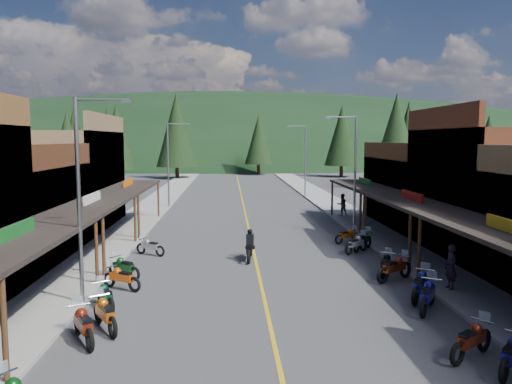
{
  "coord_description": "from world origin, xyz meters",
  "views": [
    {
      "loc": [
        -1.39,
        -25.13,
        6.41
      ],
      "look_at": [
        0.37,
        7.31,
        3.0
      ],
      "focal_mm": 35.0,
      "sensor_mm": 36.0,
      "label": 1
    }
  ],
  "objects": [
    {
      "name": "pedestrian_east_a",
      "position": [
        7.9,
        -5.11,
        1.1
      ],
      "size": [
        0.51,
        0.73,
        1.91
      ],
      "primitive_type": "imported",
      "rotation": [
        0.0,
        0.0,
        -1.49
      ],
      "color": "#241C2B",
      "rests_on": "sidewalk_east"
    },
    {
      "name": "streetlight_0",
      "position": [
        -6.95,
        -6.0,
        4.46
      ],
      "size": [
        2.16,
        0.18,
        8.0
      ],
      "color": "gray",
      "rests_on": "ground"
    },
    {
      "name": "rider_on_bike",
      "position": [
        -0.31,
        0.95,
        0.7
      ],
      "size": [
        1.0,
        2.37,
        1.76
      ],
      "rotation": [
        0.0,
        0.0,
        -0.1
      ],
      "color": "black",
      "rests_on": "ground"
    },
    {
      "name": "pine_7",
      "position": [
        -32.0,
        76.0,
        7.24
      ],
      "size": [
        5.88,
        5.88,
        12.5
      ],
      "color": "black",
      "rests_on": "ground"
    },
    {
      "name": "shop_west_3",
      "position": [
        -13.78,
        11.3,
        3.52
      ],
      "size": [
        10.9,
        10.2,
        8.2
      ],
      "color": "brown",
      "rests_on": "ground"
    },
    {
      "name": "pine_2",
      "position": [
        -10.0,
        58.0,
        7.99
      ],
      "size": [
        6.72,
        6.72,
        14.0
      ],
      "color": "black",
      "rests_on": "ground"
    },
    {
      "name": "sidewalk_west",
      "position": [
        -8.7,
        20.0,
        0.07
      ],
      "size": [
        3.4,
        94.0,
        0.15
      ],
      "primitive_type": "cube",
      "color": "gray",
      "rests_on": "ground"
    },
    {
      "name": "sidewalk_east",
      "position": [
        8.7,
        20.0,
        0.07
      ],
      "size": [
        3.4,
        94.0,
        0.15
      ],
      "primitive_type": "cube",
      "color": "gray",
      "rests_on": "ground"
    },
    {
      "name": "bike_east_3",
      "position": [
        5.68,
        -11.43,
        0.62
      ],
      "size": [
        2.18,
        1.85,
        1.24
      ],
      "primitive_type": null,
      "rotation": [
        0.0,
        0.0,
        -0.95
      ],
      "color": "maroon",
      "rests_on": "ground"
    },
    {
      "name": "bike_west_3",
      "position": [
        -6.02,
        -9.64,
        0.64
      ],
      "size": [
        1.73,
        2.32,
        1.28
      ],
      "primitive_type": null,
      "rotation": [
        0.0,
        0.0,
        0.5
      ],
      "color": "maroon",
      "rests_on": "ground"
    },
    {
      "name": "pine_10",
      "position": [
        -18.0,
        50.0,
        6.78
      ],
      "size": [
        5.38,
        5.38,
        11.6
      ],
      "color": "black",
      "rests_on": "ground"
    },
    {
      "name": "streetlight_3",
      "position": [
        6.95,
        30.0,
        4.46
      ],
      "size": [
        2.16,
        0.18,
        8.0
      ],
      "color": "gray",
      "rests_on": "ground"
    },
    {
      "name": "pine_9",
      "position": [
        24.0,
        45.0,
        6.38
      ],
      "size": [
        4.93,
        4.93,
        10.8
      ],
      "color": "black",
      "rests_on": "ground"
    },
    {
      "name": "streetlight_2",
      "position": [
        6.95,
        8.0,
        4.46
      ],
      "size": [
        2.16,
        0.18,
        8.0
      ],
      "color": "gray",
      "rests_on": "ground"
    },
    {
      "name": "bike_west_6",
      "position": [
        -6.02,
        -4.02,
        0.58
      ],
      "size": [
        2.08,
        1.63,
        1.16
      ],
      "primitive_type": null,
      "rotation": [
        0.0,
        0.0,
        1.02
      ],
      "color": "#CD4E0E",
      "rests_on": "ground"
    },
    {
      "name": "bike_east_10",
      "position": [
        5.93,
        5.03,
        0.54
      ],
      "size": [
        1.95,
        1.43,
        1.07
      ],
      "primitive_type": null,
      "rotation": [
        0.0,
        0.0,
        -1.09
      ],
      "color": "#CC610E",
      "rests_on": "ground"
    },
    {
      "name": "shop_east_3",
      "position": [
        13.75,
        11.3,
        2.53
      ],
      "size": [
        10.9,
        10.2,
        6.2
      ],
      "color": "#4C2D16",
      "rests_on": "ground"
    },
    {
      "name": "bike_west_7",
      "position": [
        -6.29,
        -2.24,
        0.58
      ],
      "size": [
        2.02,
        1.8,
        1.17
      ],
      "primitive_type": null,
      "rotation": [
        0.0,
        0.0,
        0.9
      ],
      "color": "#0D441A",
      "rests_on": "ground"
    },
    {
      "name": "bike_east_6",
      "position": [
        6.11,
        -3.3,
        0.65
      ],
      "size": [
        2.33,
        1.91,
        1.31
      ],
      "primitive_type": null,
      "rotation": [
        0.0,
        0.0,
        -0.98
      ],
      "color": "maroon",
      "rests_on": "ground"
    },
    {
      "name": "pine_0",
      "position": [
        -40.0,
        62.0,
        6.48
      ],
      "size": [
        5.04,
        5.04,
        11.0
      ],
      "color": "black",
      "rests_on": "ground"
    },
    {
      "name": "pine_11",
      "position": [
        20.0,
        38.0,
        7.19
      ],
      "size": [
        5.82,
        5.82,
        12.4
      ],
      "color": "black",
      "rests_on": "ground"
    },
    {
      "name": "pine_4",
      "position": [
        18.0,
        60.0,
        7.24
      ],
      "size": [
        5.88,
        5.88,
        12.5
      ],
      "color": "black",
      "rests_on": "ground"
    },
    {
      "name": "pine_3",
      "position": [
        4.0,
        66.0,
        6.48
      ],
      "size": [
        5.04,
        5.04,
        11.0
      ],
      "color": "black",
      "rests_on": "ground"
    },
    {
      "name": "bike_east_8",
      "position": [
        5.79,
        2.31,
        0.59
      ],
      "size": [
        1.99,
        1.91,
        1.18
      ],
      "primitive_type": null,
      "rotation": [
        0.0,
        0.0,
        -0.83
      ],
      "color": "#AEAEB3",
      "rests_on": "ground"
    },
    {
      "name": "ground",
      "position": [
        0.0,
        0.0,
        0.0
      ],
      "size": [
        220.0,
        220.0,
        0.0
      ],
      "primitive_type": "plane",
      "color": "#38383A",
      "rests_on": "ground"
    },
    {
      "name": "bike_east_2",
      "position": [
        6.34,
        -12.4,
        0.6
      ],
      "size": [
        1.97,
        2.01,
        1.21
      ],
      "primitive_type": null,
      "rotation": [
        0.0,
        0.0,
        -0.76
      ],
      "color": "navy",
      "rests_on": "ground"
    },
    {
      "name": "bike_west_4",
      "position": [
        -5.58,
        -8.65,
        0.64
      ],
      "size": [
        1.78,
        2.31,
        1.28
      ],
      "primitive_type": null,
      "rotation": [
        0.0,
        0.0,
        0.53
      ],
      "color": "#BD570D",
      "rests_on": "ground"
    },
    {
      "name": "pine_6",
      "position": [
        46.0,
        64.0,
        6.48
      ],
      "size": [
        5.04,
        5.04,
        11.0
      ],
      "color": "black",
      "rests_on": "ground"
    },
    {
      "name": "centerline",
      "position": [
        0.0,
        20.0,
        0.01
      ],
      "size": [
        0.15,
        90.0,
        0.01
      ],
      "primitive_type": "cube",
      "color": "gold",
      "rests_on": "ground"
    },
    {
      "name": "bike_east_4",
      "position": [
        6.02,
        -7.36,
        0.66
      ],
      "size": [
        1.89,
        2.37,
        1.32
      ],
      "primitive_type": null,
      "rotation": [
        0.0,
        0.0,
        -0.56
      ],
      "color": "navy",
      "rests_on": "ground"
    },
    {
      "name": "pine_1",
      "position": [
        -24.0,
        70.0,
        7.24
      ],
      "size": [
        5.88,
        5.88,
        12.5
      ],
      "color": "black",
      "rests_on": "ground"
    },
    {
      "name": "bike_east_9",
      "position": [
        6.35,
        3.01,
        0.64
      ],
      "size": [
        1.99,
        2.19,
        1.27
      ],
      "primitive_type": null,
      "rotation": [
        0.0,
        0.0,
        -0.69
      ],
      "color": "#0B3913",
      "rests_on": "ground"
    },
    {
      "name": "bike_west_5",
      "position": [
        -6.1,
        -6.46,
        0.56
      ],
      "size": [
        1.54,
        2.03,
        1.12
      ],
      "primitive_type": null,
      "rotation": [
        0.0,
        0.0,
        0.52
      ],
      "color": "#0B3920",
      "rests_on": "ground"
    },
    {
      "name": "pedestrian_east_b",
      "position": [
        7.96,
        15.44,
        1.06
      ],
      "size": [
        0.98,
        0.71,
        1.82
      ],
      "primitive_type": "imported",
      "rotation": [
        0.0,
        0.0,
        3.39
      ],
      "color": "brown",
      "rests_on": "sidewalk_east"
    },
    {
      "name": "pine_8",
      "position": [
        -22.0,
        40.0,
        5.98
      ],
      "size": [
        4.48,
        4.48,
        10.0
      ],
      "color": "black",
      "rests_on": "ground"
    },
    {
      "name": "ridge_hill",
      "position": [
        0.0,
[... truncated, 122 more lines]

